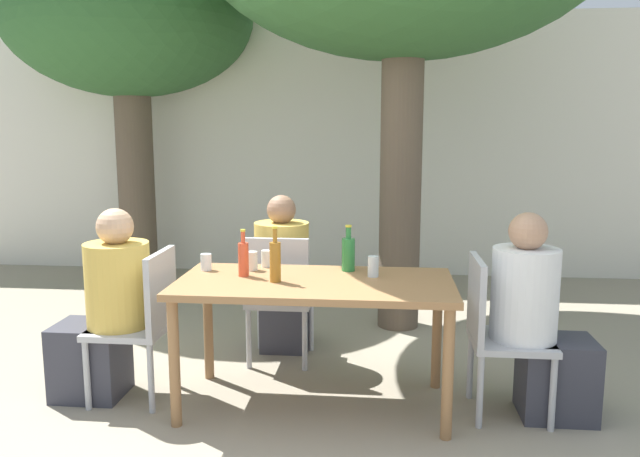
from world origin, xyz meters
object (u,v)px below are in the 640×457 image
(person_seated_1, at_px, (539,326))
(soda_bottle_1, at_px, (243,258))
(amber_bottle_0, at_px, (275,260))
(patio_chair_2, at_px, (279,292))
(tree_far, at_px, (129,19))
(person_seated_0, at_px, (106,314))
(dining_table_front, at_px, (315,295))
(drinking_glass_0, at_px, (252,261))
(drinking_glass_1, at_px, (266,259))
(patio_chair_1, at_px, (496,327))
(person_seated_2, at_px, (284,282))
(drinking_glass_3, at_px, (206,262))
(green_bottle_2, at_px, (348,253))
(drinking_glass_2, at_px, (373,266))
(patio_chair_0, at_px, (144,316))

(person_seated_1, bearing_deg, soda_bottle_1, 87.95)
(amber_bottle_0, bearing_deg, patio_chair_2, 98.18)
(tree_far, distance_m, amber_bottle_0, 4.01)
(person_seated_0, bearing_deg, dining_table_front, 90.00)
(drinking_glass_0, bearing_deg, drinking_glass_1, 55.10)
(tree_far, bearing_deg, person_seated_1, -40.06)
(tree_far, xyz_separation_m, patio_chair_1, (3.23, -2.91, -2.18))
(person_seated_2, xyz_separation_m, soda_bottle_1, (-0.11, -0.80, 0.34))
(person_seated_0, xyz_separation_m, person_seated_1, (2.50, -0.00, 0.00))
(patio_chair_2, relative_size, drinking_glass_3, 8.91)
(person_seated_2, bearing_deg, patio_chair_1, 147.28)
(patio_chair_1, relative_size, green_bottle_2, 3.20)
(patio_chair_2, distance_m, person_seated_2, 0.23)
(person_seated_2, relative_size, green_bottle_2, 4.11)
(green_bottle_2, distance_m, drinking_glass_2, 0.21)
(patio_chair_1, distance_m, drinking_glass_0, 1.47)
(tree_far, xyz_separation_m, drinking_glass_0, (1.80, -2.70, -1.88))
(drinking_glass_2, bearing_deg, person_seated_1, -7.58)
(soda_bottle_1, distance_m, drinking_glass_2, 0.76)
(patio_chair_1, distance_m, person_seated_2, 1.58)
(tree_far, xyz_separation_m, drinking_glass_2, (2.54, -2.79, -1.88))
(green_bottle_2, bearing_deg, soda_bottle_1, -161.75)
(soda_bottle_1, bearing_deg, patio_chair_2, 78.93)
(drinking_glass_1, bearing_deg, patio_chair_1, -13.19)
(dining_table_front, relative_size, drinking_glass_1, 15.16)
(patio_chair_0, bearing_deg, person_seated_0, -90.00)
(drinking_glass_3, bearing_deg, person_seated_0, -161.69)
(drinking_glass_0, bearing_deg, patio_chair_0, -160.35)
(tree_far, distance_m, drinking_glass_1, 3.71)
(drinking_glass_1, bearing_deg, patio_chair_2, 85.44)
(amber_bottle_0, bearing_deg, drinking_glass_2, 18.06)
(tree_far, relative_size, patio_chair_0, 3.96)
(patio_chair_2, xyz_separation_m, drinking_glass_1, (-0.02, -0.30, 0.30))
(dining_table_front, bearing_deg, soda_bottle_1, 171.95)
(tree_far, distance_m, drinking_glass_2, 4.21)
(patio_chair_2, bearing_deg, green_bottle_2, 143.38)
(tree_far, distance_m, drinking_glass_3, 3.65)
(amber_bottle_0, bearing_deg, patio_chair_1, 2.55)
(tree_far, xyz_separation_m, patio_chair_2, (1.90, -2.29, -2.18))
(person_seated_1, relative_size, person_seated_2, 1.00)
(tree_far, relative_size, person_seated_0, 3.09)
(patio_chair_1, distance_m, amber_bottle_0, 1.29)
(patio_chair_1, distance_m, drinking_glass_1, 1.42)
(person_seated_2, relative_size, drinking_glass_0, 10.04)
(patio_chair_0, bearing_deg, dining_table_front, 90.00)
(patio_chair_0, bearing_deg, green_bottle_2, 102.19)
(soda_bottle_1, bearing_deg, drinking_glass_0, 84.29)
(person_seated_1, distance_m, green_bottle_2, 1.16)
(patio_chair_0, xyz_separation_m, amber_bottle_0, (0.80, -0.05, 0.37))
(tree_far, bearing_deg, green_bottle_2, -48.03)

